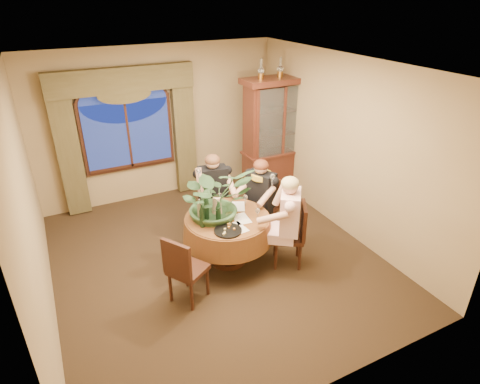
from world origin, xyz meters
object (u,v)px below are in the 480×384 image
chair_front_left (188,268)px  olive_bowl (231,215)px  oil_lamp_center (280,67)px  centerpiece_plant (215,173)px  dining_table (228,239)px  stoneware_vase (217,206)px  chair_right (288,235)px  china_cabinet (277,137)px  chair_back_right (261,208)px  wine_bottle_0 (200,210)px  wine_bottle_3 (206,205)px  person_scarf (261,200)px  oil_lamp_left (261,69)px  oil_lamp_right (299,65)px  person_pink (289,224)px  person_back (213,195)px  chair_back (213,207)px  wine_bottle_2 (206,211)px  wine_bottle_1 (218,213)px  wine_bottle_4 (202,216)px

chair_front_left → olive_bowl: (0.84, 0.48, 0.29)m
oil_lamp_center → centerpiece_plant: 2.70m
dining_table → stoneware_vase: stoneware_vase is taller
chair_right → china_cabinet: bearing=2.7°
chair_right → centerpiece_plant: bearing=86.7°
chair_back_right → wine_bottle_0: 1.29m
chair_back_right → olive_bowl: bearing=92.6°
chair_front_left → wine_bottle_3: (0.55, 0.68, 0.44)m
dining_table → person_scarf: (0.75, 0.36, 0.31)m
oil_lamp_left → chair_front_left: size_ratio=0.35×
person_scarf → olive_bowl: bearing=92.8°
oil_lamp_right → olive_bowl: bearing=-141.9°
person_pink → olive_bowl: 0.83m
person_back → centerpiece_plant: 1.01m
chair_back → wine_bottle_0: (-0.50, -0.73, 0.44)m
olive_bowl → wine_bottle_0: 0.46m
china_cabinet → wine_bottle_2: (-2.15, -1.68, -0.20)m
china_cabinet → stoneware_vase: china_cabinet is taller
wine_bottle_3 → centerpiece_plant: bearing=-18.7°
dining_table → person_scarf: person_scarf is taller
person_pink → wine_bottle_1: person_pink is taller
chair_back_right → wine_bottle_3: wine_bottle_3 is taller
person_pink → person_back: (-0.57, 1.32, -0.02)m
person_back → wine_bottle_3: size_ratio=4.22×
wine_bottle_1 → stoneware_vase: bearing=71.3°
stoneware_vase → oil_lamp_right: bearing=33.8°
chair_back → wine_bottle_3: 0.85m
chair_right → wine_bottle_1: wine_bottle_1 is taller
olive_bowl → chair_front_left: bearing=-150.1°
olive_bowl → person_scarf: bearing=28.4°
china_cabinet → chair_back_right: (-1.05, -1.27, -0.64)m
chair_back → wine_bottle_4: wine_bottle_4 is taller
person_pink → wine_bottle_0: 1.25m
oil_lamp_center → centerpiece_plant: (-1.96, -1.55, -1.01)m
oil_lamp_center → centerpiece_plant: oil_lamp_center is taller
wine_bottle_0 → wine_bottle_2: bearing=-48.2°
wine_bottle_3 → stoneware_vase: bearing=-20.0°
chair_front_left → person_scarf: size_ratio=0.71×
wine_bottle_0 → wine_bottle_3: (0.14, 0.09, 0.00)m
person_pink → chair_right: bearing=4.7°
oil_lamp_left → chair_right: size_ratio=0.35×
chair_back_right → wine_bottle_3: (-1.04, -0.24, 0.44)m
chair_front_left → wine_bottle_2: (0.48, 0.51, 0.44)m
chair_front_left → wine_bottle_0: wine_bottle_0 is taller
oil_lamp_left → wine_bottle_0: (-1.83, -1.60, -1.49)m
china_cabinet → centerpiece_plant: china_cabinet is taller
china_cabinet → oil_lamp_center: size_ratio=6.58×
oil_lamp_center → chair_back_right: size_ratio=0.35×
person_back → olive_bowl: (-0.09, -0.84, 0.08)m
person_pink → wine_bottle_2: 1.16m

